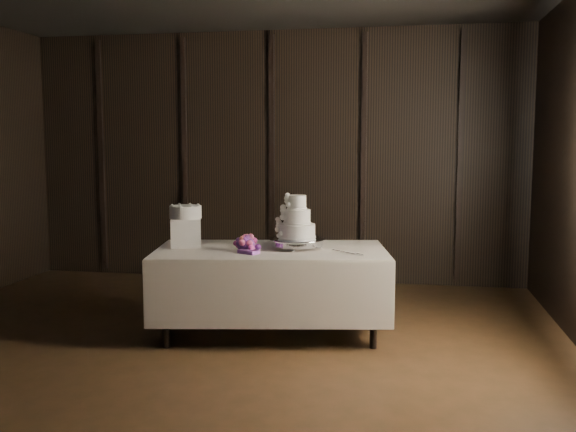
{
  "coord_description": "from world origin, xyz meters",
  "views": [
    {
      "loc": [
        1.56,
        -4.12,
        1.68
      ],
      "look_at": [
        0.6,
        1.25,
        1.05
      ],
      "focal_mm": 40.0,
      "sensor_mm": 36.0,
      "label": 1
    }
  ],
  "objects_px": {
    "small_cake": "(186,212)",
    "box_pedestal": "(186,232)",
    "cake_stand": "(297,243)",
    "display_table": "(271,288)",
    "wedding_cake": "(294,221)",
    "bouquet": "(246,244)"
  },
  "relations": [
    {
      "from": "small_cake",
      "to": "box_pedestal",
      "type": "bearing_deg",
      "value": 0.0
    },
    {
      "from": "box_pedestal",
      "to": "cake_stand",
      "type": "bearing_deg",
      "value": 2.97
    },
    {
      "from": "cake_stand",
      "to": "box_pedestal",
      "type": "relative_size",
      "value": 1.86
    },
    {
      "from": "display_table",
      "to": "wedding_cake",
      "type": "relative_size",
      "value": 5.67
    },
    {
      "from": "display_table",
      "to": "small_cake",
      "type": "relative_size",
      "value": 7.63
    },
    {
      "from": "display_table",
      "to": "cake_stand",
      "type": "xyz_separation_m",
      "value": [
        0.22,
        0.06,
        0.39
      ]
    },
    {
      "from": "cake_stand",
      "to": "box_pedestal",
      "type": "height_order",
      "value": "box_pedestal"
    },
    {
      "from": "bouquet",
      "to": "small_cake",
      "type": "xyz_separation_m",
      "value": [
        -0.59,
        0.15,
        0.25
      ]
    },
    {
      "from": "display_table",
      "to": "bouquet",
      "type": "distance_m",
      "value": 0.47
    },
    {
      "from": "small_cake",
      "to": "display_table",
      "type": "bearing_deg",
      "value": -0.35
    },
    {
      "from": "bouquet",
      "to": "box_pedestal",
      "type": "bearing_deg",
      "value": 165.75
    },
    {
      "from": "wedding_cake",
      "to": "box_pedestal",
      "type": "bearing_deg",
      "value": 162.57
    },
    {
      "from": "cake_stand",
      "to": "bouquet",
      "type": "xyz_separation_m",
      "value": [
        -0.4,
        -0.2,
        0.01
      ]
    },
    {
      "from": "bouquet",
      "to": "small_cake",
      "type": "bearing_deg",
      "value": 165.75
    },
    {
      "from": "bouquet",
      "to": "box_pedestal",
      "type": "xyz_separation_m",
      "value": [
        -0.59,
        0.15,
        0.07
      ]
    },
    {
      "from": "box_pedestal",
      "to": "small_cake",
      "type": "distance_m",
      "value": 0.18
    },
    {
      "from": "cake_stand",
      "to": "small_cake",
      "type": "relative_size",
      "value": 1.73
    },
    {
      "from": "display_table",
      "to": "wedding_cake",
      "type": "distance_m",
      "value": 0.61
    },
    {
      "from": "wedding_cake",
      "to": "cake_stand",
      "type": "bearing_deg",
      "value": 10.19
    },
    {
      "from": "wedding_cake",
      "to": "bouquet",
      "type": "height_order",
      "value": "wedding_cake"
    },
    {
      "from": "cake_stand",
      "to": "box_pedestal",
      "type": "bearing_deg",
      "value": -177.03
    },
    {
      "from": "box_pedestal",
      "to": "wedding_cake",
      "type": "bearing_deg",
      "value": 2.12
    }
  ]
}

